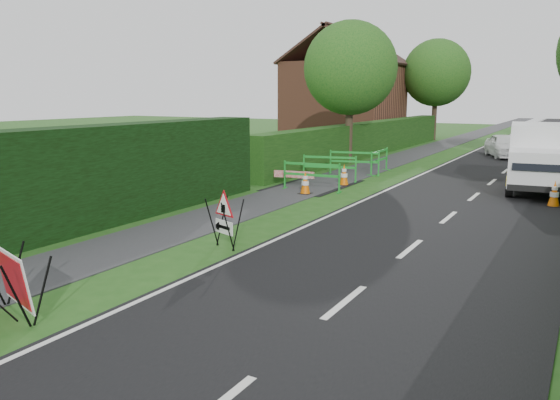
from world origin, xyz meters
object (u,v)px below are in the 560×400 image
at_px(red_rect_sign, 14,280).
at_px(hatchback_car, 504,146).
at_px(works_van, 540,156).
at_px(triangle_sign, 223,215).

bearing_deg(red_rect_sign, hatchback_car, 100.09).
relative_size(red_rect_sign, works_van, 0.25).
height_order(works_van, hatchback_car, works_van).
relative_size(triangle_sign, hatchback_car, 0.29).
height_order(red_rect_sign, triangle_sign, triangle_sign).
bearing_deg(triangle_sign, red_rect_sign, -77.85).
distance_m(triangle_sign, hatchback_car, 21.87).
bearing_deg(hatchback_car, red_rect_sign, -118.80).
xyz_separation_m(works_van, hatchback_car, (-2.51, 10.38, -0.57)).
xyz_separation_m(red_rect_sign, works_van, (5.64, 15.83, 0.63)).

